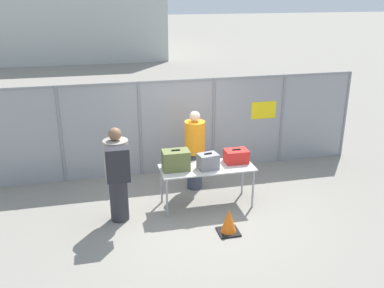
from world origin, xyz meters
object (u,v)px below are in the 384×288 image
(inspection_table, at_px, (207,170))
(traveler_hooded, at_px, (117,172))
(security_worker_near, at_px, (195,149))
(utility_trailer, at_px, (205,133))
(suitcase_grey, at_px, (208,161))
(suitcase_olive, at_px, (176,160))
(suitcase_red, at_px, (236,156))
(traffic_cone, at_px, (229,222))

(inspection_table, bearing_deg, traveler_hooded, -172.15)
(security_worker_near, distance_m, utility_trailer, 2.51)
(suitcase_grey, height_order, utility_trailer, suitcase_grey)
(security_worker_near, xyz_separation_m, utility_trailer, (0.83, 2.32, -0.47))
(suitcase_olive, distance_m, security_worker_near, 0.94)
(inspection_table, height_order, suitcase_grey, suitcase_grey)
(security_worker_near, relative_size, utility_trailer, 0.38)
(suitcase_red, xyz_separation_m, security_worker_near, (-0.65, 0.68, -0.06))
(suitcase_olive, height_order, security_worker_near, security_worker_near)
(suitcase_red, xyz_separation_m, traveler_hooded, (-2.28, -0.34, 0.04))
(suitcase_olive, bearing_deg, traffic_cone, -57.50)
(security_worker_near, bearing_deg, utility_trailer, -109.32)
(traffic_cone, bearing_deg, security_worker_near, 94.61)
(suitcase_red, xyz_separation_m, utility_trailer, (0.18, 3.01, -0.53))
(suitcase_olive, relative_size, traffic_cone, 1.11)
(suitcase_red, bearing_deg, traveler_hooded, -171.62)
(security_worker_near, bearing_deg, suitcase_red, 134.02)
(suitcase_olive, bearing_deg, utility_trailer, 66.02)
(suitcase_olive, relative_size, traveler_hooded, 0.29)
(suitcase_red, height_order, utility_trailer, suitcase_red)
(suitcase_grey, bearing_deg, suitcase_olive, 170.23)
(suitcase_grey, distance_m, utility_trailer, 3.33)
(suitcase_grey, xyz_separation_m, security_worker_near, (-0.04, 0.87, -0.08))
(inspection_table, relative_size, suitcase_grey, 4.39)
(security_worker_near, xyz_separation_m, traffic_cone, (0.15, -1.85, -0.65))
(suitcase_olive, height_order, traffic_cone, suitcase_olive)
(traffic_cone, bearing_deg, suitcase_grey, 96.11)
(suitcase_grey, relative_size, traffic_cone, 0.90)
(utility_trailer, bearing_deg, suitcase_olive, -113.98)
(suitcase_olive, xyz_separation_m, security_worker_near, (0.54, 0.76, -0.12))
(inspection_table, height_order, utility_trailer, inspection_table)
(traveler_hooded, distance_m, utility_trailer, 4.19)
(security_worker_near, distance_m, traffic_cone, 1.97)
(suitcase_red, relative_size, traffic_cone, 0.98)
(inspection_table, height_order, suitcase_red, suitcase_red)
(traffic_cone, bearing_deg, utility_trailer, 80.73)
(suitcase_red, xyz_separation_m, traffic_cone, (-0.51, -1.17, -0.71))
(suitcase_grey, bearing_deg, traveler_hooded, -174.68)
(suitcase_grey, distance_m, traveler_hooded, 1.68)
(traveler_hooded, xyz_separation_m, utility_trailer, (2.45, 3.34, -0.57))
(suitcase_olive, distance_m, traffic_cone, 1.50)
(inspection_table, height_order, traveler_hooded, traveler_hooded)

